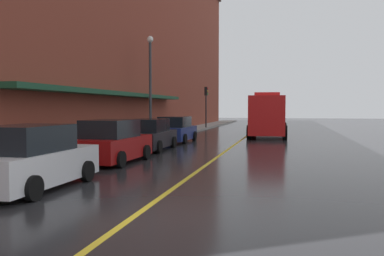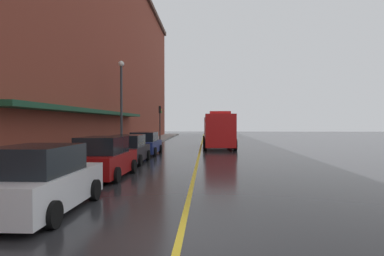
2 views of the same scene
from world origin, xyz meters
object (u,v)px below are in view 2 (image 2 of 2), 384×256
object	(u,v)px
parked_car_1	(104,159)
parked_car_3	(145,144)
parking_meter_0	(84,150)
street_lamp_left	(121,96)
traffic_light_near	(160,116)
parked_car_0	(41,181)
parking_meter_1	(120,142)
fire_truck	(218,131)
parked_car_2	(129,150)

from	to	relation	value
parked_car_1	parked_car_3	size ratio (longest dim) A/B	1.00
parking_meter_0	street_lamp_left	xyz separation A→B (m)	(-0.60, 9.37, 3.34)
parked_car_1	street_lamp_left	bearing A→B (deg)	12.47
parked_car_3	traffic_light_near	xyz separation A→B (m)	(-1.24, 16.85, 2.37)
parked_car_3	parked_car_1	bearing A→B (deg)	-178.43
parked_car_0	parking_meter_1	xyz separation A→B (m)	(-1.49, 13.81, 0.22)
parked_car_3	parking_meter_0	xyz separation A→B (m)	(-1.31, -8.86, 0.27)
parked_car_3	fire_truck	xyz separation A→B (m)	(5.70, 6.98, 0.81)
parked_car_0	parked_car_3	size ratio (longest dim) A/B	1.04
parking_meter_1	street_lamp_left	world-z (taller)	street_lamp_left
parked_car_0	traffic_light_near	world-z (taller)	traffic_light_near
parked_car_1	parked_car_3	distance (m)	10.38
parking_meter_0	parking_meter_1	distance (m)	6.68
street_lamp_left	traffic_light_near	xyz separation A→B (m)	(0.66, 16.34, -1.24)
parked_car_2	parked_car_3	distance (m)	5.21
fire_truck	street_lamp_left	size ratio (longest dim) A/B	1.31
parked_car_1	parking_meter_0	size ratio (longest dim) A/B	3.23
parked_car_1	parked_car_2	xyz separation A→B (m)	(-0.12, 5.16, -0.05)
parked_car_3	fire_truck	bearing A→B (deg)	-38.37
parked_car_0	parked_car_1	xyz separation A→B (m)	(-0.05, 5.61, -0.01)
parked_car_0	street_lamp_left	world-z (taller)	street_lamp_left
parked_car_3	traffic_light_near	size ratio (longest dim) A/B	1.00
parked_car_2	parking_meter_1	bearing A→B (deg)	22.92
parking_meter_0	street_lamp_left	world-z (taller)	street_lamp_left
parking_meter_0	traffic_light_near	size ratio (longest dim) A/B	0.31
parked_car_0	parked_car_2	world-z (taller)	parked_car_0
fire_truck	parked_car_2	bearing A→B (deg)	-25.99
fire_truck	parked_car_0	bearing A→B (deg)	-14.50
street_lamp_left	traffic_light_near	bearing A→B (deg)	87.68
parked_car_0	fire_truck	distance (m)	23.64
street_lamp_left	parked_car_0	bearing A→B (deg)	-82.79
parked_car_1	street_lamp_left	size ratio (longest dim) A/B	0.62
parking_meter_1	street_lamp_left	distance (m)	4.33
parked_car_2	fire_truck	xyz separation A→B (m)	(5.68, 12.20, 0.82)
parked_car_3	fire_truck	size ratio (longest dim) A/B	0.47
street_lamp_left	parking_meter_1	bearing A→B (deg)	-77.44
parked_car_2	fire_truck	size ratio (longest dim) A/B	0.50
parked_car_1	parked_car_3	bearing A→B (deg)	2.60
parking_meter_1	traffic_light_near	world-z (taller)	traffic_light_near
parked_car_0	traffic_light_near	distance (m)	32.95
parking_meter_0	parking_meter_1	xyz separation A→B (m)	(0.00, 6.68, 0.00)
parked_car_2	parking_meter_0	xyz separation A→B (m)	(-1.32, -3.65, 0.28)
parking_meter_0	parking_meter_1	size ratio (longest dim) A/B	1.00
parked_car_1	traffic_light_near	xyz separation A→B (m)	(-1.37, 27.23, 2.32)
parked_car_2	traffic_light_near	size ratio (longest dim) A/B	1.06
parked_car_1	parked_car_3	world-z (taller)	parked_car_1
parking_meter_1	traffic_light_near	bearing A→B (deg)	89.81
parked_car_1	fire_truck	bearing A→B (deg)	-15.90
parked_car_0	street_lamp_left	bearing A→B (deg)	7.37
parked_car_0	street_lamp_left	size ratio (longest dim) A/B	0.64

